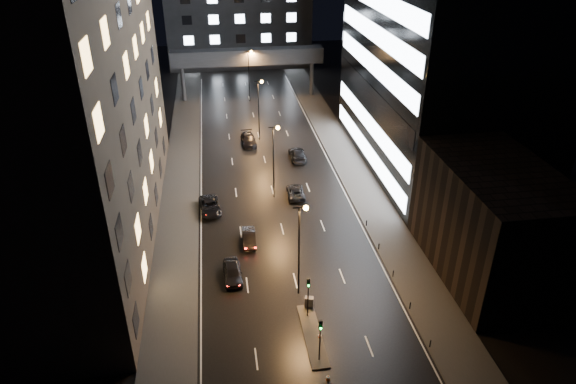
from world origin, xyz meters
The scene contains 25 objects.
ground centered at (0.00, 40.00, 0.00)m, with size 160.00×160.00×0.00m, color black.
sidewalk_left centered at (-12.50, 35.00, 0.07)m, with size 5.00×110.00×0.15m, color #383533.
sidewalk_right centered at (12.50, 35.00, 0.07)m, with size 5.00×110.00×0.15m, color #383533.
building_left centered at (-22.50, 24.00, 20.00)m, with size 15.00×48.00×40.00m, color #2D2319.
building_right_low centered at (20.00, 9.00, 6.00)m, with size 10.00×18.00×12.00m, color black.
building_right_glass centered at (25.00, 36.00, 22.50)m, with size 20.00×36.00×45.00m, color black.
building_far centered at (0.00, 98.00, 12.50)m, with size 34.00×14.00×25.00m, color #333335.
skybridge centered at (0.00, 70.00, 8.34)m, with size 30.00×3.00×10.00m.
median_island centered at (0.30, 2.00, 0.07)m, with size 1.60×8.00×0.15m, color #383533.
traffic_signal_near centered at (0.30, 4.49, 3.09)m, with size 0.28×0.34×4.40m.
traffic_signal_far centered at (0.30, -1.01, 3.09)m, with size 0.28×0.34×4.40m.
bollard_row centered at (10.20, 6.50, 0.45)m, with size 0.12×25.12×0.90m.
streetlight_near centered at (0.16, 8.00, 6.50)m, with size 1.45×0.50×10.15m.
streetlight_mid_a centered at (0.16, 28.00, 6.50)m, with size 1.45×0.50×10.15m.
streetlight_mid_b centered at (0.16, 48.00, 6.50)m, with size 1.45×0.50×10.15m.
streetlight_far centered at (0.16, 68.00, 6.50)m, with size 1.45×0.50×10.15m.
car_away_a centered at (-6.41, 11.32, 0.79)m, with size 1.87×4.66×1.59m, color black.
car_away_b centered at (-4.18, 17.60, 0.70)m, with size 1.47×4.23×1.39m, color black.
car_away_c centered at (-8.53, 25.48, 0.75)m, with size 2.49×5.39×1.50m, color black.
car_away_d centered at (-1.97, 46.29, 0.80)m, with size 2.25×5.53×1.60m, color black.
car_toward_a centered at (2.90, 27.81, 0.66)m, with size 2.19×4.76×1.32m, color black.
car_toward_b centered at (5.05, 39.38, 0.82)m, with size 2.29×5.64×1.64m, color black.
utility_cabinet centered at (0.65, 5.70, 0.72)m, with size 0.81×0.53×1.13m, color #48484A.
cone_a centered at (0.87, 1.59, 0.27)m, with size 0.38×0.38×0.54m, color #FE3E0D.
cone_b centered at (0.62, -3.10, 0.27)m, with size 0.36×0.36×0.54m, color #FE5D0D.
Camera 1 is at (-6.93, -31.74, 33.74)m, focal length 32.00 mm.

